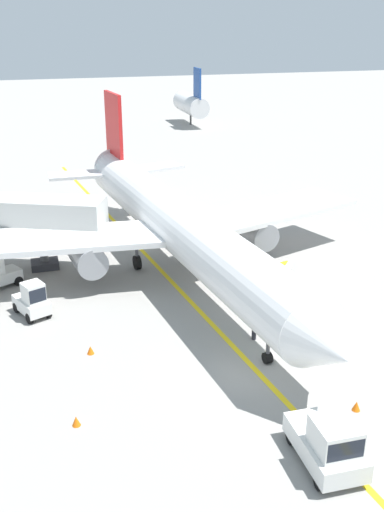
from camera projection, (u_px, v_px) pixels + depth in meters
ground_plane at (250, 374)px, 27.93m from camera, size 300.00×300.00×0.00m
taxi_line_yellow at (213, 325)px, 32.32m from camera, size 9.65×79.49×0.01m
airliner at (175, 223)px, 37.80m from camera, size 28.41×35.33×10.10m
pushback_tug at (328, 443)px, 21.86m from camera, size 2.01×3.66×2.20m
baggage_tug_by_cargo_door at (32, 301)px, 33.01m from camera, size 2.14×2.72×2.10m
belt_loader_forward_hold at (271, 274)px, 36.81m from camera, size 4.17×4.64×2.59m
ground_crew_marshaller at (254, 324)px, 30.58m from camera, size 0.36×0.24×1.70m
safety_cone_nose_left at (90, 350)px, 29.49m from camera, size 0.36×0.36×0.44m
safety_cone_nose_right at (76, 421)px, 24.29m from camera, size 0.36×0.36×0.44m
safety_cone_wingtip_left at (356, 406)px, 25.24m from camera, size 0.36×0.36×0.44m
distant_aircraft_far_right at (191, 104)px, 91.47m from camera, size 3.00×10.10×8.80m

